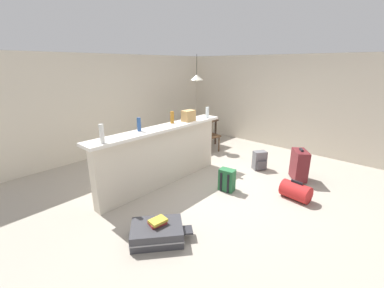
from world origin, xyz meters
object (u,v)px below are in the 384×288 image
at_px(bottle_clear, 207,113).
at_px(dining_chair_near_partition, 209,132).
at_px(dining_table, 196,124).
at_px(bottle_white, 102,134).
at_px(bottle_amber, 172,117).
at_px(grocery_bag, 188,116).
at_px(backpack_grey, 260,161).
at_px(book_stack, 158,222).
at_px(bottle_blue, 139,124).
at_px(suitcase_upright_maroon, 299,165).
at_px(duffel_bag_red, 296,191).
at_px(pendant_lamp, 197,77).
at_px(suitcase_flat_charcoal, 157,233).
at_px(backpack_green, 227,180).

distance_m(bottle_clear, dining_chair_near_partition, 1.39).
bearing_deg(dining_table, bottle_white, -160.62).
height_order(bottle_amber, bottle_clear, same).
relative_size(bottle_amber, grocery_bag, 0.89).
xyz_separation_m(dining_table, backpack_grey, (-0.34, -2.20, -0.44)).
bearing_deg(bottle_clear, grocery_bag, 170.81).
xyz_separation_m(bottle_amber, dining_table, (1.89, 1.04, -0.62)).
relative_size(bottle_clear, book_stack, 0.92).
bearing_deg(dining_chair_near_partition, bottle_blue, -168.89).
bearing_deg(bottle_clear, dining_table, 50.04).
height_order(suitcase_upright_maroon, duffel_bag_red, suitcase_upright_maroon).
height_order(bottle_white, pendant_lamp, pendant_lamp).
bearing_deg(bottle_white, backpack_grey, -17.25).
distance_m(dining_chair_near_partition, pendant_lamp, 1.49).
relative_size(bottle_amber, book_stack, 0.92).
xyz_separation_m(dining_chair_near_partition, duffel_bag_red, (-1.02, -2.75, -0.36)).
height_order(bottle_amber, suitcase_upright_maroon, bottle_amber).
bearing_deg(dining_chair_near_partition, dining_table, 80.69).
distance_m(dining_table, book_stack, 4.12).
bearing_deg(dining_chair_near_partition, suitcase_upright_maroon, -95.12).
xyz_separation_m(grocery_bag, book_stack, (-1.86, -1.16, -1.00)).
relative_size(bottle_white, bottle_clear, 1.23).
bearing_deg(duffel_bag_red, dining_table, 71.42).
height_order(bottle_amber, book_stack, bottle_amber).
bearing_deg(dining_chair_near_partition, backpack_grey, -98.57).
bearing_deg(bottle_blue, dining_chair_near_partition, 11.11).
bearing_deg(book_stack, bottle_clear, 24.46).
height_order(bottle_white, bottle_amber, bottle_white).
bearing_deg(pendant_lamp, backpack_grey, -98.56).
xyz_separation_m(suitcase_flat_charcoal, book_stack, (0.03, 0.02, 0.15)).
xyz_separation_m(bottle_amber, book_stack, (-1.50, -1.26, -1.01)).
xyz_separation_m(pendant_lamp, suitcase_flat_charcoal, (-3.41, -2.29, -1.81)).
relative_size(dining_chair_near_partition, suitcase_flat_charcoal, 1.10).
bearing_deg(backpack_grey, grocery_bag, 138.91).
height_order(bottle_amber, suitcase_flat_charcoal, bottle_amber).
distance_m(bottle_clear, suitcase_flat_charcoal, 2.87).
bearing_deg(backpack_green, book_stack, -177.03).
bearing_deg(bottle_blue, bottle_amber, 0.94).
xyz_separation_m(bottle_blue, dining_chair_near_partition, (2.60, 0.51, -0.75)).
relative_size(bottle_clear, dining_chair_near_partition, 0.25).
bearing_deg(duffel_bag_red, backpack_grey, 54.91).
height_order(bottle_clear, pendant_lamp, pendant_lamp).
height_order(backpack_green, book_stack, backpack_green).
distance_m(dining_table, backpack_grey, 2.27).
distance_m(dining_chair_near_partition, suitcase_flat_charcoal, 3.80).
height_order(grocery_bag, suitcase_upright_maroon, grocery_bag).
relative_size(bottle_blue, bottle_clear, 1.01).
xyz_separation_m(bottle_clear, backpack_green, (-0.60, -0.98, -1.06)).
bearing_deg(book_stack, pendant_lamp, 33.89).
height_order(bottle_amber, duffel_bag_red, bottle_amber).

